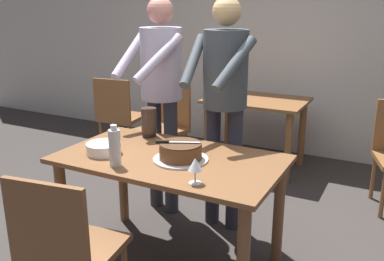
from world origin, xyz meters
name	(u,v)px	position (x,y,z in m)	size (l,w,h in m)	color
ground_plane	(172,261)	(0.00, 0.00, 0.00)	(14.00, 14.00, 0.00)	#383330
back_wall	(288,34)	(0.00, 2.61, 1.35)	(10.00, 0.12, 2.70)	beige
main_dining_table	(170,176)	(0.00, 0.00, 0.62)	(1.40, 0.80, 0.75)	brown
cake_on_platter	(181,152)	(0.09, -0.02, 0.80)	(0.34, 0.34, 0.11)	silver
cake_knife	(169,142)	(0.02, -0.05, 0.87)	(0.26, 0.13, 0.02)	silver
plate_stack	(104,148)	(-0.41, -0.14, 0.79)	(0.22, 0.22, 0.07)	white
wine_glass_near	(113,129)	(-0.48, 0.06, 0.85)	(0.08, 0.08, 0.14)	silver
wine_glass_far	(195,165)	(0.32, -0.29, 0.85)	(0.08, 0.08, 0.14)	silver
water_bottle	(115,147)	(-0.21, -0.28, 0.86)	(0.07, 0.07, 0.25)	silver
hurricane_lamp	(149,122)	(-0.35, 0.30, 0.86)	(0.11, 0.11, 0.21)	black
person_cutting_cake	(224,90)	(0.10, 0.61, 1.08)	(0.47, 0.56, 1.72)	#2D2D38
person_standing_beside	(161,83)	(-0.45, 0.64, 1.08)	(0.46, 0.58, 1.72)	#2D2D38
chair_near_side	(66,247)	(-0.16, -0.77, 0.49)	(0.50, 0.50, 0.90)	brown
background_table	(256,114)	(-0.09, 1.91, 0.58)	(1.00, 0.70, 0.74)	brown
background_chair_1	(119,114)	(-1.57, 1.54, 0.49)	(0.49, 0.49, 0.90)	brown
background_chair_3	(166,123)	(-0.90, 1.44, 0.49)	(0.54, 0.54, 0.90)	brown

